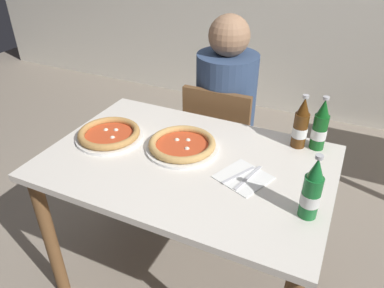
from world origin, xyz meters
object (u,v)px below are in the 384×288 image
object	(u,v)px
pizza_margherita_near	(182,145)
chair_behind_table	(221,142)
beer_bottle_right	(301,125)
beer_bottle_left	(320,127)
diner_seated	(225,123)
beer_bottle_center	(312,191)
dining_table_main	(187,181)
pizza_marinara_far	(109,134)
napkin_with_cutlery	(243,177)

from	to	relation	value
pizza_margherita_near	chair_behind_table	bearing A→B (deg)	91.61
pizza_margherita_near	beer_bottle_right	size ratio (longest dim) A/B	1.30
beer_bottle_left	beer_bottle_right	world-z (taller)	same
chair_behind_table	beer_bottle_right	bearing A→B (deg)	146.56
diner_seated	beer_bottle_center	bearing A→B (deg)	-53.02
diner_seated	pizza_margherita_near	xyz separation A→B (m)	(0.02, -0.59, 0.19)
diner_seated	beer_bottle_right	distance (m)	0.65
dining_table_main	beer_bottle_center	world-z (taller)	beer_bottle_center
pizza_margherita_near	beer_bottle_right	distance (m)	0.52
chair_behind_table	pizza_marinara_far	xyz separation A→B (m)	(-0.33, -0.60, 0.29)
diner_seated	pizza_marinara_far	distance (m)	0.75
beer_bottle_center	dining_table_main	bearing A→B (deg)	166.25
pizza_margherita_near	beer_bottle_center	world-z (taller)	beer_bottle_center
pizza_marinara_far	beer_bottle_left	distance (m)	0.94
pizza_marinara_far	dining_table_main	bearing A→B (deg)	-1.06
diner_seated	napkin_with_cutlery	size ratio (longest dim) A/B	5.16
chair_behind_table	beer_bottle_left	world-z (taller)	beer_bottle_left
napkin_with_cutlery	beer_bottle_right	bearing A→B (deg)	66.44
napkin_with_cutlery	chair_behind_table	bearing A→B (deg)	117.48
chair_behind_table	diner_seated	xyz separation A→B (m)	(-0.00, 0.05, 0.10)
chair_behind_table	pizza_margherita_near	bearing A→B (deg)	90.56
diner_seated	pizza_margherita_near	size ratio (longest dim) A/B	3.76
pizza_marinara_far	napkin_with_cutlery	distance (m)	0.66
pizza_marinara_far	napkin_with_cutlery	world-z (taller)	pizza_marinara_far
dining_table_main	diner_seated	bearing A→B (deg)	96.28
diner_seated	pizza_marinara_far	xyz separation A→B (m)	(-0.33, -0.65, 0.19)
dining_table_main	chair_behind_table	distance (m)	0.63
pizza_margherita_near	napkin_with_cutlery	size ratio (longest dim) A/B	1.37
chair_behind_table	beer_bottle_left	distance (m)	0.72
diner_seated	pizza_margherita_near	bearing A→B (deg)	-88.41
chair_behind_table	napkin_with_cutlery	distance (m)	0.76
diner_seated	pizza_margherita_near	distance (m)	0.62
pizza_marinara_far	beer_bottle_right	xyz separation A→B (m)	(0.80, 0.30, 0.08)
napkin_with_cutlery	beer_bottle_left	bearing A→B (deg)	57.55
pizza_marinara_far	beer_bottle_right	distance (m)	0.86
dining_table_main	beer_bottle_center	xyz separation A→B (m)	(0.52, -0.13, 0.22)
pizza_margherita_near	dining_table_main	bearing A→B (deg)	-50.33
dining_table_main	napkin_with_cutlery	world-z (taller)	napkin_with_cutlery
diner_seated	napkin_with_cutlery	xyz separation A→B (m)	(0.33, -0.68, 0.17)
beer_bottle_center	beer_bottle_right	size ratio (longest dim) A/B	1.00
chair_behind_table	beer_bottle_left	size ratio (longest dim) A/B	3.44
pizza_margherita_near	beer_bottle_center	bearing A→B (deg)	-18.69
pizza_marinara_far	napkin_with_cutlery	xyz separation A→B (m)	(0.66, -0.03, -0.02)
beer_bottle_center	napkin_with_cutlery	world-z (taller)	beer_bottle_center
diner_seated	napkin_with_cutlery	distance (m)	0.77
diner_seated	beer_bottle_left	distance (m)	0.70
dining_table_main	diner_seated	size ratio (longest dim) A/B	0.99
beer_bottle_center	diner_seated	bearing A→B (deg)	126.98
diner_seated	beer_bottle_left	world-z (taller)	diner_seated
beer_bottle_right	diner_seated	bearing A→B (deg)	143.52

